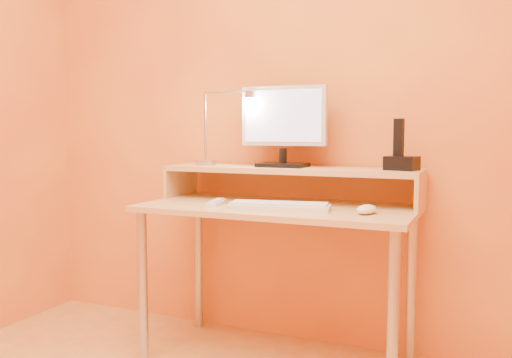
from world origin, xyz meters
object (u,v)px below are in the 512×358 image
at_px(lamp_base, 206,163).
at_px(mouse, 367,209).
at_px(monitor_panel, 284,116).
at_px(phone_dock, 402,163).
at_px(remote_control, 216,203).
at_px(keyboard, 279,207).

relative_size(lamp_base, mouse, 0.89).
bearing_deg(monitor_panel, mouse, -33.27).
relative_size(phone_dock, remote_control, 0.76).
xyz_separation_m(monitor_panel, remote_control, (-0.22, -0.27, -0.39)).
bearing_deg(mouse, keyboard, -157.85).
relative_size(mouse, remote_control, 0.66).
bearing_deg(remote_control, keyboard, -16.32).
bearing_deg(remote_control, lamp_base, 116.99).
distance_m(monitor_panel, remote_control, 0.52).
relative_size(monitor_panel, remote_control, 2.38).
distance_m(monitor_panel, lamp_base, 0.46).
height_order(lamp_base, phone_dock, phone_dock).
bearing_deg(phone_dock, remote_control, -148.59).
distance_m(monitor_panel, phone_dock, 0.58).
bearing_deg(keyboard, monitor_panel, 96.55).
bearing_deg(remote_control, phone_dock, 7.39).
xyz_separation_m(phone_dock, mouse, (-0.09, -0.25, -0.17)).
distance_m(monitor_panel, mouse, 0.64).
bearing_deg(monitor_panel, keyboard, -75.60).
xyz_separation_m(monitor_panel, mouse, (0.45, -0.26, -0.38)).
distance_m(phone_dock, keyboard, 0.56).
relative_size(lamp_base, phone_dock, 0.77).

